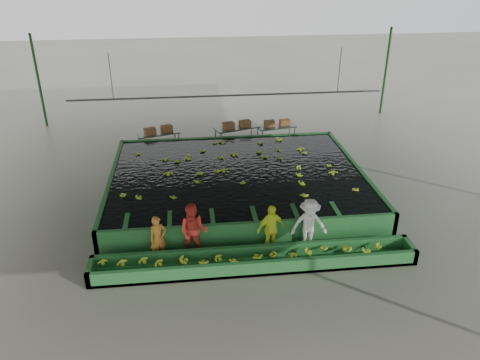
{
  "coord_description": "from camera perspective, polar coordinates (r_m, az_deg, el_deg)",
  "views": [
    {
      "loc": [
        -1.84,
        -15.24,
        8.74
      ],
      "look_at": [
        0.0,
        0.5,
        1.0
      ],
      "focal_mm": 35.0,
      "sensor_mm": 36.0,
      "label": 1
    }
  ],
  "objects": [
    {
      "name": "box_stack_right",
      "position": [
        23.78,
        4.53,
        6.65
      ],
      "size": [
        1.33,
        0.49,
        0.28
      ],
      "primitive_type": null,
      "rotation": [
        0.0,
        0.0,
        0.1
      ],
      "color": "brown",
      "rests_on": "packing_table_right"
    },
    {
      "name": "packing_table_right",
      "position": [
        23.87,
        4.43,
        5.6
      ],
      "size": [
        2.05,
        1.13,
        0.88
      ],
      "primitive_type": null,
      "rotation": [
        0.0,
        0.0,
        0.19
      ],
      "color": "#59605B",
      "rests_on": "ground"
    },
    {
      "name": "tank_water",
      "position": [
        18.6,
        -0.36,
        0.93
      ],
      "size": [
        9.7,
        7.7,
        0.0
      ],
      "primitive_type": "cube",
      "color": "black",
      "rests_on": "flotation_tank"
    },
    {
      "name": "worker_a",
      "position": [
        14.83,
        -9.94,
        -7.03
      ],
      "size": [
        0.64,
        0.55,
        1.5
      ],
      "primitive_type": "imported",
      "rotation": [
        0.0,
        0.0,
        0.41
      ],
      "color": "#C67828",
      "rests_on": "ground"
    },
    {
      "name": "trough_bananas",
      "position": [
        14.44,
        1.91,
        -9.27
      ],
      "size": [
        9.21,
        0.61,
        0.12
      ],
      "primitive_type": null,
      "color": "#A5C529",
      "rests_on": "sorting_trough"
    },
    {
      "name": "packing_table_mid",
      "position": [
        23.35,
        -0.41,
        5.35
      ],
      "size": [
        2.34,
        1.48,
        0.99
      ],
      "primitive_type": null,
      "rotation": [
        0.0,
        0.0,
        0.3
      ],
      "color": "#59605B",
      "rests_on": "ground"
    },
    {
      "name": "shed_posts",
      "position": [
        16.57,
        0.2,
        3.91
      ],
      "size": [
        20.0,
        22.0,
        5.0
      ],
      "primitive_type": null,
      "color": "#1C4C21",
      "rests_on": "ground"
    },
    {
      "name": "packing_table_left",
      "position": [
        23.16,
        -9.82,
        4.67
      ],
      "size": [
        2.15,
        1.34,
        0.91
      ],
      "primitive_type": null,
      "rotation": [
        0.0,
        0.0,
        0.29
      ],
      "color": "#59605B",
      "rests_on": "ground"
    },
    {
      "name": "flotation_tank",
      "position": [
        18.77,
        -0.35,
        -0.18
      ],
      "size": [
        10.0,
        8.0,
        0.9
      ],
      "primitive_type": null,
      "color": "#23652C",
      "rests_on": "ground"
    },
    {
      "name": "sorting_trough",
      "position": [
        14.53,
        1.9,
        -9.75
      ],
      "size": [
        10.0,
        1.0,
        0.5
      ],
      "primitive_type": null,
      "color": "#23652C",
      "rests_on": "ground"
    },
    {
      "name": "rail_hanger_right",
      "position": [
        21.89,
        12.03,
        12.97
      ],
      "size": [
        0.04,
        0.04,
        2.0
      ],
      "primitive_type": "cylinder",
      "color": "#59605B",
      "rests_on": "shed_roof"
    },
    {
      "name": "shed_roof",
      "position": [
        15.8,
        0.22,
        12.34
      ],
      "size": [
        20.0,
        22.0,
        0.04
      ],
      "primitive_type": "cube",
      "color": "gray",
      "rests_on": "shed_posts"
    },
    {
      "name": "worker_d",
      "position": [
        15.16,
        8.41,
        -5.43
      ],
      "size": [
        1.2,
        0.74,
        1.8
      ],
      "primitive_type": "imported",
      "rotation": [
        0.0,
        0.0,
        -0.06
      ],
      "color": "silver",
      "rests_on": "ground"
    },
    {
      "name": "worker_b",
      "position": [
        14.69,
        -5.69,
        -6.24
      ],
      "size": [
        1.03,
        0.88,
        1.85
      ],
      "primitive_type": "imported",
      "rotation": [
        0.0,
        0.0,
        -0.21
      ],
      "color": "red",
      "rests_on": "ground"
    },
    {
      "name": "box_stack_left",
      "position": [
        22.96,
        -9.89,
        5.7
      ],
      "size": [
        1.41,
        0.84,
        0.29
      ],
      "primitive_type": null,
      "rotation": [
        0.0,
        0.0,
        0.37
      ],
      "color": "brown",
      "rests_on": "packing_table_left"
    },
    {
      "name": "worker_c",
      "position": [
        14.94,
        3.76,
        -5.97
      ],
      "size": [
        1.06,
        0.74,
        1.67
      ],
      "primitive_type": "imported",
      "rotation": [
        0.0,
        0.0,
        0.37
      ],
      "color": "#EDFF2B",
      "rests_on": "ground"
    },
    {
      "name": "rail_hanger_left",
      "position": [
        21.03,
        -15.48,
        12.09
      ],
      "size": [
        0.04,
        0.04,
        2.0
      ],
      "primitive_type": "cylinder",
      "color": "#59605B",
      "rests_on": "shed_roof"
    },
    {
      "name": "cableway_rail",
      "position": [
        21.12,
        -1.44,
        10.25
      ],
      "size": [
        0.08,
        0.08,
        14.0
      ],
      "primitive_type": "cylinder",
      "color": "#59605B",
      "rests_on": "shed_roof"
    },
    {
      "name": "ground",
      "position": [
        17.67,
        0.19,
        -3.62
      ],
      "size": [
        80.0,
        80.0,
        0.0
      ],
      "primitive_type": "plane",
      "color": "slate",
      "rests_on": "ground"
    },
    {
      "name": "box_stack_mid",
      "position": [
        23.09,
        -0.39,
        6.43
      ],
      "size": [
        1.45,
        0.72,
        0.3
      ],
      "primitive_type": null,
      "rotation": [
        0.0,
        0.0,
        0.25
      ],
      "color": "brown",
      "rests_on": "packing_table_mid"
    },
    {
      "name": "floating_bananas",
      "position": [
        19.32,
        -0.62,
        1.93
      ],
      "size": [
        9.5,
        6.48,
        0.13
      ],
      "primitive_type": null,
      "color": "#A5C529",
      "rests_on": "tank_water"
    }
  ]
}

